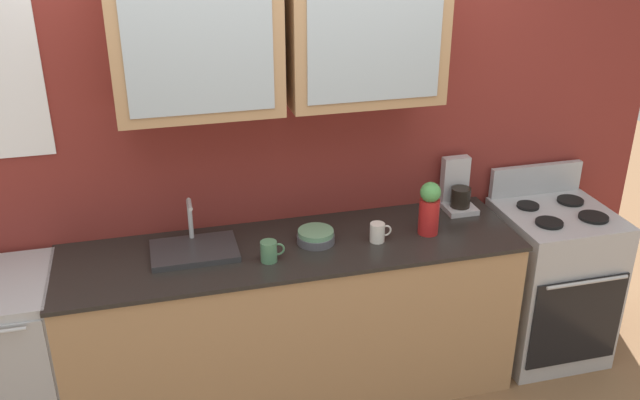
% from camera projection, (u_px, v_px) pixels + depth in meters
% --- Properties ---
extents(ground_plane, '(10.00, 10.00, 0.00)m').
position_uv_depth(ground_plane, '(295.00, 388.00, 3.92)').
color(ground_plane, brown).
extents(back_wall_unit, '(4.38, 0.47, 2.62)m').
position_uv_depth(back_wall_unit, '(276.00, 122.00, 3.58)').
color(back_wall_unit, maroon).
rests_on(back_wall_unit, ground_plane).
extents(counter, '(2.36, 0.65, 0.91)m').
position_uv_depth(counter, '(293.00, 321.00, 3.73)').
color(counter, '#A87F56').
rests_on(counter, ground_plane).
extents(stove_range, '(0.60, 0.64, 1.09)m').
position_uv_depth(stove_range, '(549.00, 282.00, 4.08)').
color(stove_range, '#ADAFB5').
rests_on(stove_range, ground_plane).
extents(sink_faucet, '(0.43, 0.29, 0.25)m').
position_uv_depth(sink_faucet, '(194.00, 249.00, 3.47)').
color(sink_faucet, '#2D2D30').
rests_on(sink_faucet, counter).
extents(bowl_stack, '(0.19, 0.19, 0.07)m').
position_uv_depth(bowl_stack, '(316.00, 236.00, 3.56)').
color(bowl_stack, '#4C4C54').
rests_on(bowl_stack, counter).
extents(vase, '(0.11, 0.11, 0.29)m').
position_uv_depth(vase, '(429.00, 208.00, 3.61)').
color(vase, '#B21E1E').
rests_on(vase, counter).
extents(cup_near_sink, '(0.12, 0.08, 0.10)m').
position_uv_depth(cup_near_sink, '(269.00, 251.00, 3.38)').
color(cup_near_sink, '#4C7F59').
rests_on(cup_near_sink, counter).
extents(cup_near_bowls, '(0.12, 0.08, 0.10)m').
position_uv_depth(cup_near_bowls, '(378.00, 232.00, 3.57)').
color(cup_near_bowls, silver).
rests_on(cup_near_bowls, counter).
extents(coffee_maker, '(0.17, 0.20, 0.29)m').
position_uv_depth(coffee_maker, '(457.00, 190.00, 3.91)').
color(coffee_maker, '#B7B7BC').
rests_on(coffee_maker, counter).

